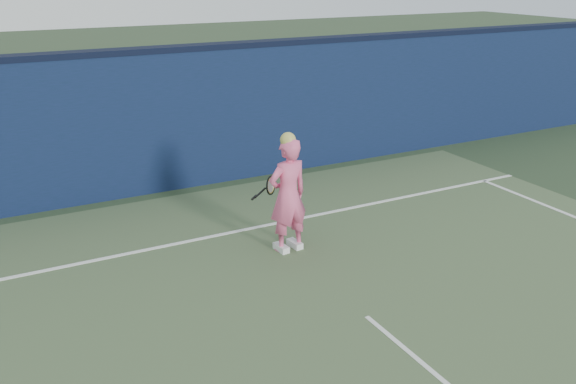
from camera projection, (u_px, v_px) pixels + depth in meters
ground at (421, 363)px, 6.38m from camera, size 80.00×80.00×0.00m
backstop_wall at (202, 118)px, 11.35m from camera, size 24.00×0.40×2.50m
wall_cap at (198, 47)px, 10.90m from camera, size 24.00×0.42×0.10m
player at (288, 195)px, 8.66m from camera, size 0.66×0.47×1.77m
racket at (269, 186)px, 9.04m from camera, size 0.52×0.27×0.30m
court_lines at (442, 380)px, 6.11m from camera, size 11.00×12.04×0.01m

